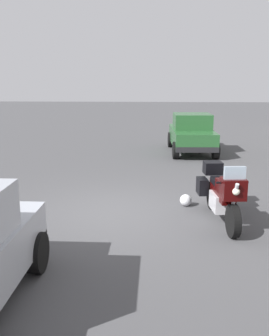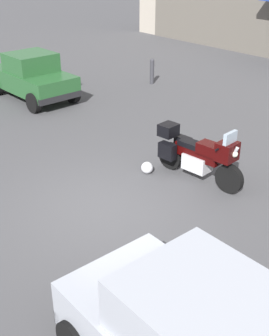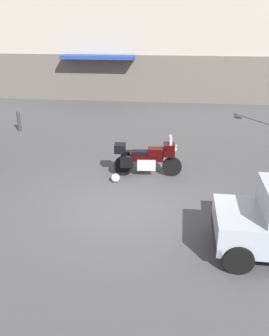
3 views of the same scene
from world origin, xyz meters
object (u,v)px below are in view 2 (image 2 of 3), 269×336
(car_compact_side, at_px, (32,77))
(bollard_curbside, at_px, (152,70))
(motorcycle, at_px, (198,154))
(helmet, at_px, (147,168))

(car_compact_side, distance_m, bollard_curbside, 4.52)
(motorcycle, distance_m, helmet, 1.24)
(motorcycle, relative_size, car_compact_side, 0.64)
(helmet, bearing_deg, motorcycle, 35.53)
(bollard_curbside, bearing_deg, helmet, -43.58)
(car_compact_side, bearing_deg, helmet, 171.57)
(motorcycle, relative_size, bollard_curbside, 2.36)
(motorcycle, bearing_deg, car_compact_side, 174.07)
(helmet, height_order, bollard_curbside, bollard_curbside)
(car_compact_side, relative_size, bollard_curbside, 3.66)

